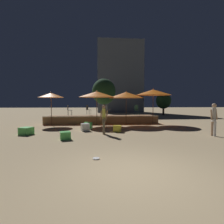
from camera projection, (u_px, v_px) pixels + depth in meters
name	position (u px, v px, depth m)	size (l,w,h in m)	color
ground_plane	(133.00, 173.00, 4.54)	(120.00, 120.00, 0.00)	tan
wooden_deck	(102.00, 119.00, 15.78)	(9.64, 2.51, 0.71)	olive
patio_umbrella_0	(153.00, 92.00, 14.68)	(2.97, 2.97, 3.01)	brown
patio_umbrella_1	(97.00, 94.00, 14.06)	(2.95, 2.95, 2.81)	brown
patio_umbrella_2	(51.00, 95.00, 13.98)	(2.04, 2.04, 2.69)	brown
patio_umbrella_3	(126.00, 95.00, 14.38)	(2.91, 2.91, 2.78)	brown
cube_seat_0	(117.00, 129.00, 10.91)	(0.57, 0.57, 0.40)	yellow
cube_seat_1	(26.00, 131.00, 9.97)	(0.78, 0.78, 0.42)	#4CC651
cube_seat_2	(85.00, 127.00, 11.30)	(0.61, 0.61, 0.46)	white
cube_seat_3	(65.00, 135.00, 8.68)	(0.60, 0.60, 0.38)	#4CC651
cube_seat_4	(88.00, 125.00, 12.42)	(0.60, 0.60, 0.42)	#4CC651
person_0	(214.00, 118.00, 9.49)	(0.51, 0.30, 1.79)	tan
person_1	(104.00, 118.00, 10.07)	(0.48, 0.29, 1.69)	#72664C
bistro_chair_0	(137.00, 109.00, 15.36)	(0.42, 0.42, 0.90)	#1E4C47
bistro_chair_1	(108.00, 109.00, 16.29)	(0.42, 0.41, 0.90)	#2D3338
bistro_chair_2	(69.00, 109.00, 15.16)	(0.44, 0.44, 0.90)	#2D3338
bistro_chair_3	(88.00, 109.00, 16.39)	(0.45, 0.44, 0.90)	#2D3338
frisbee_disc	(96.00, 158.00, 5.66)	(0.22, 0.22, 0.03)	white
background_tree_0	(104.00, 92.00, 21.01)	(2.82, 2.82, 4.70)	#3D2B1C
background_tree_1	(164.00, 101.00, 25.83)	(2.18, 2.18, 3.31)	#3D2B1C
distant_building	(120.00, 77.00, 33.03)	(8.46, 3.54, 13.26)	#4C5666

